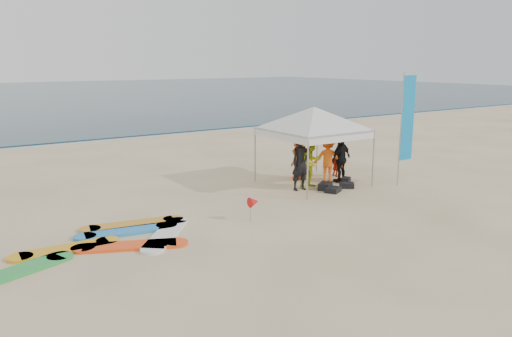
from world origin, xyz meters
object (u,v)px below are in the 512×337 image
Objects in this scene: person_black_b at (341,158)px; person_seated at (336,165)px; person_yellow at (311,162)px; feather_flag at (407,120)px; person_orange_b at (300,157)px; person_orange_a at (328,159)px; surfboard_spread at (114,240)px; canopy_tent at (314,107)px; marker_pennant at (254,202)px; person_black_a at (301,163)px.

person_black_b reaches higher than person_seated.
feather_flag reaches higher than person_yellow.
person_black_b is 1.47m from person_orange_b.
person_orange_a reaches higher than surfboard_spread.
canopy_tent is 4.95m from marker_pennant.
person_yellow is 1.04× the size of person_black_b.
person_orange_b is 0.43× the size of feather_flag.
person_yellow is at bearing -10.24° from person_black_b.
person_seated is at bearing -134.31° from person_black_b.
canopy_tent reaches higher than person_black_a.
feather_flag is 0.77× the size of surfboard_spread.
person_black_b is 0.94m from person_seated.
person_black_b reaches higher than surfboard_spread.
surfboard_spread is (-8.98, -2.12, -0.39)m from person_seated.
person_black_b is 0.34× the size of surfboard_spread.
person_orange_a is (0.99, 0.30, -0.05)m from person_yellow.
surfboard_spread is at bearing 179.41° from feather_flag.
person_black_a is 1.02× the size of person_yellow.
person_black_a is at bearing -9.33° from person_black_b.
person_seated is 0.17× the size of surfboard_spread.
feather_flag reaches higher than marker_pennant.
person_orange_a is at bearing 127.72° from person_seated.
person_yellow is 1.31m from person_orange_b.
surfboard_spread is (-7.65, -2.59, -0.77)m from person_orange_b.
surfboard_spread is at bearing -177.20° from person_yellow.
canopy_tent is at bearing 29.50° from marker_pennant.
canopy_tent is (-0.14, -0.87, 1.83)m from person_orange_b.
person_seated is 0.22× the size of feather_flag.
marker_pennant is 0.13× the size of surfboard_spread.
person_seated is 9.23m from surfboard_spread.
canopy_tent is at bearing 35.87° from person_yellow.
person_black_b is 1.03× the size of person_orange_b.
person_yellow is at bearing 10.87° from surfboard_spread.
person_seated is at bearing 141.19° from person_orange_b.
person_black_a is 1.60m from person_orange_b.
canopy_tent reaches higher than marker_pennant.
person_black_a is 1.53m from person_orange_a.
person_orange_a reaches higher than marker_pennant.
person_black_b is at bearing -175.04° from person_orange_a.
surfboard_spread is at bearing -167.13° from canopy_tent.
surfboard_spread is at bearing -2.40° from person_black_b.
person_orange_b is at bearing -22.84° from person_orange_a.
surfboard_spread is at bearing -0.80° from person_orange_b.
canopy_tent is at bearing 144.01° from feather_flag.
person_orange_b is (-0.88, 1.18, -0.02)m from person_black_b.
person_black_a reaches higher than surfboard_spread.
person_black_b reaches higher than person_orange_b.
person_black_b is 2.61× the size of marker_pennant.
person_orange_a is at bearing 8.54° from person_yellow.
person_seated is 2.69m from canopy_tent.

